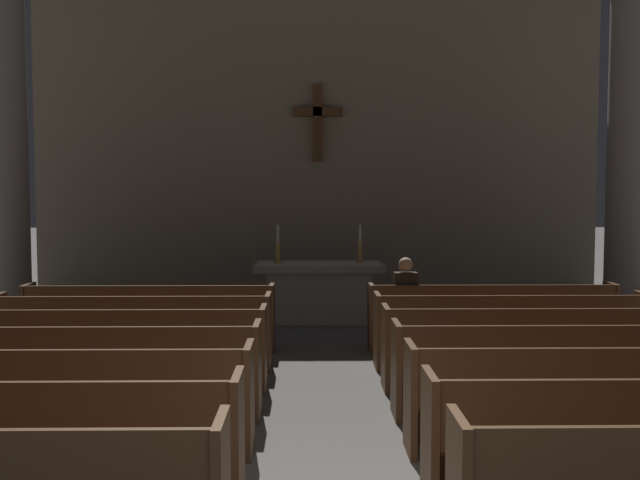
{
  "coord_description": "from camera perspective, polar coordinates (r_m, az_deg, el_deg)",
  "views": [
    {
      "loc": [
        -0.18,
        -4.25,
        2.26
      ],
      "look_at": [
        0.0,
        7.38,
        1.47
      ],
      "focal_mm": 41.89,
      "sensor_mm": 36.0,
      "label": 1
    }
  ],
  "objects": [
    {
      "name": "pew_left_row_7",
      "position": [
        10.71,
        -12.83,
        -5.8
      ],
      "size": [
        3.45,
        0.5,
        0.95
      ],
      "color": "brown",
      "rests_on": "ground"
    },
    {
      "name": "pew_left_row_6",
      "position": [
        9.73,
        -14.08,
        -6.79
      ],
      "size": [
        3.45,
        0.5,
        0.95
      ],
      "color": "brown",
      "rests_on": "ground"
    },
    {
      "name": "pew_right_row_6",
      "position": [
        9.82,
        14.39,
        -6.7
      ],
      "size": [
        3.45,
        0.5,
        0.95
      ],
      "color": "brown",
      "rests_on": "ground"
    },
    {
      "name": "pew_right_row_5",
      "position": [
        8.86,
        16.14,
        -7.88
      ],
      "size": [
        3.45,
        0.5,
        0.95
      ],
      "color": "brown",
      "rests_on": "ground"
    },
    {
      "name": "candlestick_right",
      "position": [
        12.74,
        3.08,
        -0.82
      ],
      "size": [
        0.16,
        0.16,
        0.65
      ],
      "color": "#B79338",
      "rests_on": "altar"
    },
    {
      "name": "apse_with_cross",
      "position": [
        15.0,
        -0.2,
        7.62
      ],
      "size": [
        11.16,
        0.43,
        6.47
      ],
      "color": "gray",
      "rests_on": "ground"
    },
    {
      "name": "pew_left_row_4",
      "position": [
        7.8,
        -17.54,
        -9.51
      ],
      "size": [
        3.45,
        0.5,
        0.95
      ],
      "color": "brown",
      "rests_on": "ground"
    },
    {
      "name": "candlestick_left",
      "position": [
        12.72,
        -3.23,
        -0.83
      ],
      "size": [
        0.16,
        0.16,
        0.65
      ],
      "color": "#B79338",
      "rests_on": "altar"
    },
    {
      "name": "column_left_second",
      "position": [
        13.24,
        -22.74,
        6.41
      ],
      "size": [
        0.94,
        0.94,
        6.0
      ],
      "color": "gray",
      "rests_on": "ground"
    },
    {
      "name": "lone_worshipper",
      "position": [
        10.57,
        6.48,
        -4.67
      ],
      "size": [
        0.32,
        0.43,
        1.32
      ],
      "color": "#26262B",
      "rests_on": "ground"
    },
    {
      "name": "pew_right_row_4",
      "position": [
        7.91,
        18.33,
        -9.34
      ],
      "size": [
        3.45,
        0.5,
        0.95
      ],
      "color": "brown",
      "rests_on": "ground"
    },
    {
      "name": "altar",
      "position": [
        12.78,
        -0.07,
        -3.88
      ],
      "size": [
        2.2,
        0.9,
        1.01
      ],
      "color": "#A8A399",
      "rests_on": "ground"
    },
    {
      "name": "pew_left_row_5",
      "position": [
        8.76,
        -15.61,
        -8.0
      ],
      "size": [
        3.45,
        0.5,
        0.95
      ],
      "color": "brown",
      "rests_on": "ground"
    },
    {
      "name": "pew_right_row_7",
      "position": [
        10.79,
        12.96,
        -5.73
      ],
      "size": [
        3.45,
        0.5,
        0.95
      ],
      "color": "brown",
      "rests_on": "ground"
    },
    {
      "name": "pew_left_row_3",
      "position": [
        6.86,
        -20.02,
        -11.42
      ],
      "size": [
        3.45,
        0.5,
        0.95
      ],
      "color": "brown",
      "rests_on": "ground"
    },
    {
      "name": "pew_right_row_3",
      "position": [
        6.99,
        21.13,
        -11.17
      ],
      "size": [
        3.45,
        0.5,
        0.95
      ],
      "color": "brown",
      "rests_on": "ground"
    },
    {
      "name": "column_right_second",
      "position": [
        13.38,
        22.39,
        6.39
      ],
      "size": [
        0.94,
        0.94,
        6.0
      ],
      "color": "gray",
      "rests_on": "ground"
    }
  ]
}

